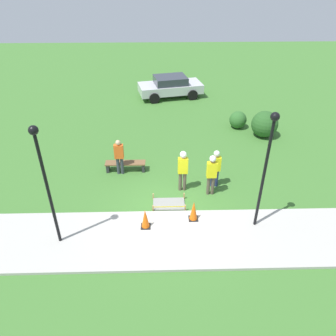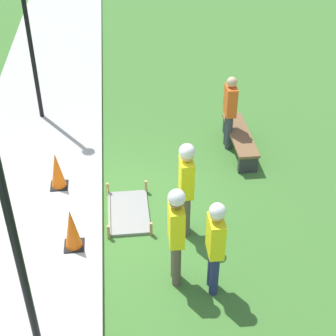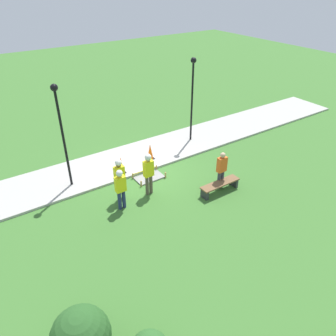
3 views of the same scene
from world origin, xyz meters
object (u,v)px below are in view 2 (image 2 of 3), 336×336
traffic_cone_near_patch (57,170)px  park_bench (240,138)px  worker_trainee (186,181)px  bystander_in_orange_shirt (230,109)px  worker_supervisor (215,241)px  lamppost_near (5,200)px  traffic_cone_far_patch (72,229)px  worker_assistant (176,229)px  lamppost_far (24,1)px

traffic_cone_near_patch → park_bench: bearing=105.0°
worker_trainee → bystander_in_orange_shirt: 3.00m
traffic_cone_near_patch → worker_supervisor: worker_supervisor is taller
park_bench → lamppost_near: (4.96, -3.81, 2.58)m
traffic_cone_near_patch → traffic_cone_far_patch: size_ratio=0.97×
worker_trainee → worker_supervisor: bearing=10.2°
traffic_cone_far_patch → traffic_cone_near_patch: bearing=-168.2°
park_bench → worker_assistant: bearing=-27.0°
worker_supervisor → worker_assistant: 0.61m
traffic_cone_near_patch → bystander_in_orange_shirt: size_ratio=0.46×
traffic_cone_far_patch → bystander_in_orange_shirt: bearing=132.4°
lamppost_far → traffic_cone_near_patch: bearing=11.7°
traffic_cone_far_patch → lamppost_near: lamppost_near is taller
lamppost_near → bystander_in_orange_shirt: bearing=145.2°
worker_trainee → worker_assistant: bearing=-15.2°
worker_supervisor → lamppost_near: size_ratio=0.40×
lamppost_near → worker_trainee: bearing=137.3°
traffic_cone_far_patch → lamppost_far: lamppost_far is taller
traffic_cone_far_patch → park_bench: bearing=128.5°
bystander_in_orange_shirt → lamppost_near: lamppost_near is taller
traffic_cone_near_patch → park_bench: (-1.03, 3.84, -0.16)m
bystander_in_orange_shirt → park_bench: bearing=45.8°
traffic_cone_near_patch → lamppost_near: size_ratio=0.18×
lamppost_far → traffic_cone_far_patch: bearing=11.8°
park_bench → bystander_in_orange_shirt: 0.70m
traffic_cone_near_patch → traffic_cone_far_patch: traffic_cone_far_patch is taller
park_bench → worker_assistant: size_ratio=0.99×
bystander_in_orange_shirt → lamppost_far: size_ratio=0.39×
park_bench → traffic_cone_far_patch: bearing=-51.5°
worker_assistant → lamppost_far: lamppost_far is taller
traffic_cone_far_patch → park_bench: traffic_cone_far_patch is taller
traffic_cone_near_patch → traffic_cone_far_patch: bearing=11.8°
lamppost_far → lamppost_near: bearing=5.3°
traffic_cone_far_patch → lamppost_near: size_ratio=0.18×
worker_trainee → bystander_in_orange_shirt: bearing=154.1°
traffic_cone_near_patch → lamppost_far: bearing=-168.3°
traffic_cone_far_patch → bystander_in_orange_shirt: 4.44m
traffic_cone_near_patch → bystander_in_orange_shirt: bearing=108.9°
traffic_cone_near_patch → worker_assistant: bearing=37.9°
park_bench → lamppost_far: bearing=-112.7°
bystander_in_orange_shirt → traffic_cone_near_patch: bearing=-71.1°
worker_supervisor → bystander_in_orange_shirt: 4.20m
park_bench → lamppost_near: 6.76m
worker_assistant → lamppost_near: bearing=-55.7°
traffic_cone_far_patch → lamppost_far: bearing=-168.2°
park_bench → lamppost_far: size_ratio=0.42×
traffic_cone_near_patch → worker_assistant: size_ratio=0.42×
worker_trainee → lamppost_near: bearing=-42.7°
lamppost_near → lamppost_far: (-6.81, -0.63, -0.02)m
traffic_cone_near_patch → bystander_in_orange_shirt: bystander_in_orange_shirt is taller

